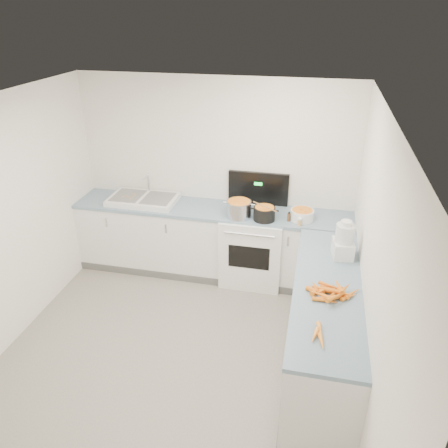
% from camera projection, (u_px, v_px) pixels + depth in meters
% --- Properties ---
extents(floor, '(3.50, 4.00, 0.00)m').
position_uv_depth(floor, '(172.00, 362.00, 4.41)').
color(floor, gray).
rests_on(floor, ground).
extents(ceiling, '(3.50, 4.00, 0.00)m').
position_uv_depth(ceiling, '(153.00, 113.00, 3.28)').
color(ceiling, white).
rests_on(ceiling, ground).
extents(wall_back, '(3.50, 0.00, 2.50)m').
position_uv_depth(wall_back, '(216.00, 177.00, 5.58)').
color(wall_back, white).
rests_on(wall_back, ground).
extents(wall_right, '(0.00, 4.00, 2.50)m').
position_uv_depth(wall_right, '(370.00, 280.00, 3.50)').
color(wall_right, white).
rests_on(wall_right, ground).
extents(counter_back, '(3.50, 0.62, 0.94)m').
position_uv_depth(counter_back, '(211.00, 241.00, 5.67)').
color(counter_back, white).
rests_on(counter_back, ground).
extents(counter_right, '(0.62, 2.20, 0.94)m').
position_uv_depth(counter_right, '(323.00, 326.00, 4.18)').
color(counter_right, white).
rests_on(counter_right, ground).
extents(stove, '(0.76, 0.65, 1.36)m').
position_uv_depth(stove, '(253.00, 246.00, 5.55)').
color(stove, white).
rests_on(stove, ground).
extents(sink, '(0.86, 0.52, 0.31)m').
position_uv_depth(sink, '(143.00, 199.00, 5.62)').
color(sink, white).
rests_on(sink, counter_back).
extents(steel_pot, '(0.37, 0.37, 0.22)m').
position_uv_depth(steel_pot, '(239.00, 210.00, 5.21)').
color(steel_pot, silver).
rests_on(steel_pot, stove).
extents(black_pot, '(0.30, 0.30, 0.18)m').
position_uv_depth(black_pot, '(264.00, 214.00, 5.14)').
color(black_pot, black).
rests_on(black_pot, stove).
extents(wooden_spoon, '(0.31, 0.23, 0.02)m').
position_uv_depth(wooden_spoon, '(265.00, 207.00, 5.10)').
color(wooden_spoon, '#AD7A47').
rests_on(wooden_spoon, black_pot).
extents(mixing_bowl, '(0.32, 0.32, 0.13)m').
position_uv_depth(mixing_bowl, '(302.00, 215.00, 5.15)').
color(mixing_bowl, white).
rests_on(mixing_bowl, counter_back).
extents(extract_bottle, '(0.04, 0.04, 0.09)m').
position_uv_depth(extract_bottle, '(289.00, 217.00, 5.13)').
color(extract_bottle, '#593319').
rests_on(extract_bottle, counter_back).
extents(spice_jar, '(0.04, 0.04, 0.08)m').
position_uv_depth(spice_jar, '(299.00, 223.00, 5.02)').
color(spice_jar, '#E5B266').
rests_on(spice_jar, counter_back).
extents(food_processor, '(0.23, 0.26, 0.40)m').
position_uv_depth(food_processor, '(344.00, 242.00, 4.35)').
color(food_processor, white).
rests_on(food_processor, counter_right).
extents(carrot_pile, '(0.48, 0.35, 0.09)m').
position_uv_depth(carrot_pile, '(331.00, 292.00, 3.83)').
color(carrot_pile, orange).
rests_on(carrot_pile, counter_right).
extents(peeled_carrots, '(0.12, 0.30, 0.04)m').
position_uv_depth(peeled_carrots, '(319.00, 335.00, 3.34)').
color(peeled_carrots, orange).
rests_on(peeled_carrots, counter_right).
extents(peelings, '(0.23, 0.23, 0.01)m').
position_uv_depth(peelings, '(130.00, 196.00, 5.62)').
color(peelings, tan).
rests_on(peelings, sink).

